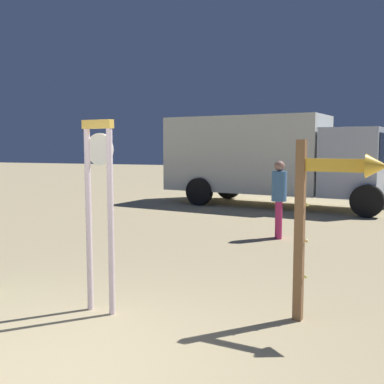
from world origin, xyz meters
TOP-DOWN VIEW (x-y plane):
  - ground_plane at (0.00, 0.00)m, footprint 80.00×80.00m
  - standing_clock at (-0.38, 1.54)m, footprint 0.42×0.15m
  - arrow_sign at (2.16, 2.03)m, footprint 0.96×0.31m
  - person_distant at (0.84, 6.67)m, footprint 0.31×0.31m
  - box_truck_near at (-0.50, 12.06)m, footprint 7.42×3.51m

SIDE VIEW (x-z plane):
  - ground_plane at x=0.00m, z-range 0.00..0.00m
  - person_distant at x=0.84m, z-range 0.10..1.74m
  - standing_clock at x=-0.38m, z-range 0.23..2.48m
  - arrow_sign at x=2.16m, z-range 0.36..2.39m
  - box_truck_near at x=-0.50m, z-range 0.16..3.06m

